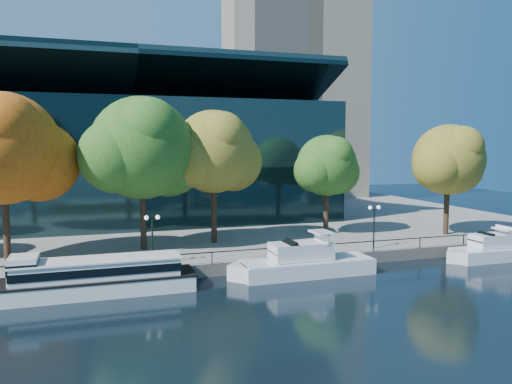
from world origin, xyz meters
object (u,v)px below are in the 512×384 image
object	(u,v)px
tree_4	(328,167)
lamp_1	(152,228)
tree_2	(144,150)
tree_3	(215,153)
lamp_2	(374,217)
cruiser_far	(492,250)
cruiser_near	(302,262)
tree_1	(5,151)
tree_5	(450,161)
tour_boat	(85,277)

from	to	relation	value
tree_4	lamp_1	world-z (taller)	tree_4
tree_2	lamp_1	xyz separation A→B (m)	(-0.09, -6.19, -6.20)
tree_3	tree_4	distance (m)	12.70
lamp_1	lamp_2	distance (m)	20.40
cruiser_far	tree_4	world-z (taller)	tree_4
cruiser_near	lamp_2	size ratio (longest dim) A/B	3.04
lamp_2	tree_3	bearing A→B (deg)	151.27
tree_1	lamp_2	xyz separation A→B (m)	(31.59, -5.18, -6.20)
tree_5	lamp_1	xyz separation A→B (m)	(-31.92, -3.95, -4.91)
tree_5	lamp_1	size ratio (longest dim) A/B	2.94
cruiser_near	tree_3	distance (m)	14.61
tree_3	tree_4	size ratio (longest dim) A/B	1.22
cruiser_near	tree_1	xyz separation A→B (m)	(-22.77, 8.66, 9.08)
cruiser_far	tree_2	distance (m)	33.36
tree_2	tree_5	world-z (taller)	tree_2
cruiser_far	tree_3	xyz separation A→B (m)	(-23.49, 11.26, 8.82)
cruiser_near	tree_3	bearing A→B (deg)	112.83
cruiser_far	tree_3	bearing A→B (deg)	154.39
tree_1	lamp_2	bearing A→B (deg)	-9.31
tree_1	tree_2	size ratio (longest dim) A/B	1.00
cruiser_far	cruiser_near	bearing A→B (deg)	178.63
tour_boat	tree_1	size ratio (longest dim) A/B	1.15
tour_boat	cruiser_far	xyz separation A→B (m)	(35.65, -0.50, -0.31)
cruiser_far	lamp_1	world-z (taller)	lamp_1
tree_5	tour_boat	bearing A→B (deg)	-168.73
tour_boat	lamp_1	bearing A→B (deg)	33.77
tree_3	lamp_2	size ratio (longest dim) A/B	3.24
cruiser_near	tree_5	distance (m)	23.02
tree_1	tree_3	bearing A→B (deg)	6.74
cruiser_near	tree_4	xyz separation A→B (m)	(8.03, 11.62, 7.19)
tree_1	tree_3	size ratio (longest dim) A/B	1.07
cruiser_far	tree_2	size ratio (longest dim) A/B	0.68
cruiser_near	tree_5	xyz separation A→B (m)	(20.35, 7.43, 7.79)
tree_4	cruiser_near	bearing A→B (deg)	-124.65
tree_2	tree_4	bearing A→B (deg)	5.71
lamp_1	tree_1	bearing A→B (deg)	155.17
lamp_2	cruiser_near	bearing A→B (deg)	-158.50
tree_4	tree_2	bearing A→B (deg)	-174.29
lamp_1	tree_5	bearing A→B (deg)	7.05
tour_boat	tree_5	world-z (taller)	tree_5
tree_3	tree_5	world-z (taller)	tree_3
tree_4	lamp_1	bearing A→B (deg)	-157.44
tree_3	tour_boat	bearing A→B (deg)	-138.47
tour_boat	tree_2	world-z (taller)	tree_2
tree_3	tree_5	bearing A→B (deg)	-7.73
cruiser_near	tree_2	xyz separation A→B (m)	(-11.49, 9.67, 9.07)
tree_4	lamp_2	xyz separation A→B (m)	(0.80, -8.14, -4.32)
tour_boat	lamp_1	distance (m)	6.73
tree_2	tree_3	world-z (taller)	tree_2
tree_5	lamp_1	bearing A→B (deg)	-172.95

